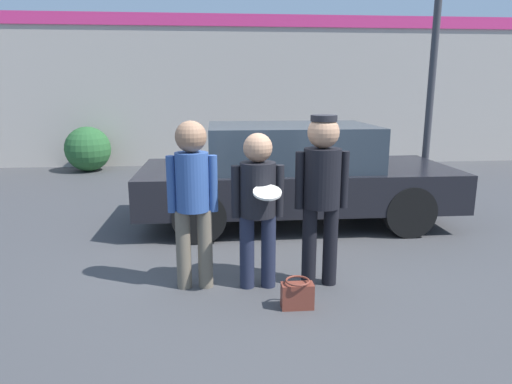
% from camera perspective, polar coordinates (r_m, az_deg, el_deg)
% --- Properties ---
extents(ground_plane, '(56.00, 56.00, 0.00)m').
position_cam_1_polar(ground_plane, '(5.21, 0.83, -9.85)').
color(ground_plane, '#3F3F42').
extents(storefront_building, '(24.00, 0.22, 3.82)m').
position_cam_1_polar(storefront_building, '(12.19, -2.78, 12.55)').
color(storefront_building, '#B2A89E').
rests_on(storefront_building, ground).
extents(person_left, '(0.50, 0.33, 1.71)m').
position_cam_1_polar(person_left, '(4.55, -7.94, 0.11)').
color(person_left, '#665B4C').
rests_on(person_left, ground).
extents(person_middle_with_frisbee, '(0.53, 0.57, 1.59)m').
position_cam_1_polar(person_middle_with_frisbee, '(4.53, 0.24, -0.82)').
color(person_middle_with_frisbee, '#1E2338').
rests_on(person_middle_with_frisbee, ground).
extents(person_right, '(0.54, 0.37, 1.76)m').
position_cam_1_polar(person_right, '(4.61, 8.22, 0.95)').
color(person_right, black).
rests_on(person_right, ground).
extents(parked_car_near, '(4.62, 1.95, 1.48)m').
position_cam_1_polar(parked_car_near, '(6.91, 4.77, 2.35)').
color(parked_car_near, black).
rests_on(parked_car_near, ground).
extents(shrub, '(1.09, 1.09, 1.09)m').
position_cam_1_polar(shrub, '(11.95, -20.28, 5.07)').
color(shrub, '#285B2D').
rests_on(shrub, ground).
extents(handbag, '(0.30, 0.23, 0.28)m').
position_cam_1_polar(handbag, '(4.37, 5.19, -12.63)').
color(handbag, brown).
rests_on(handbag, ground).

